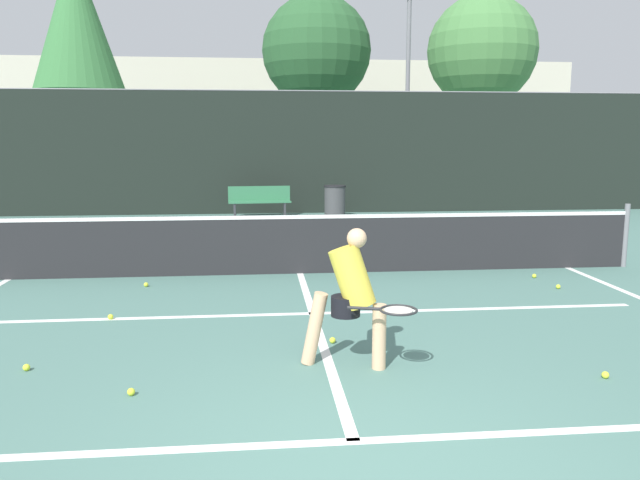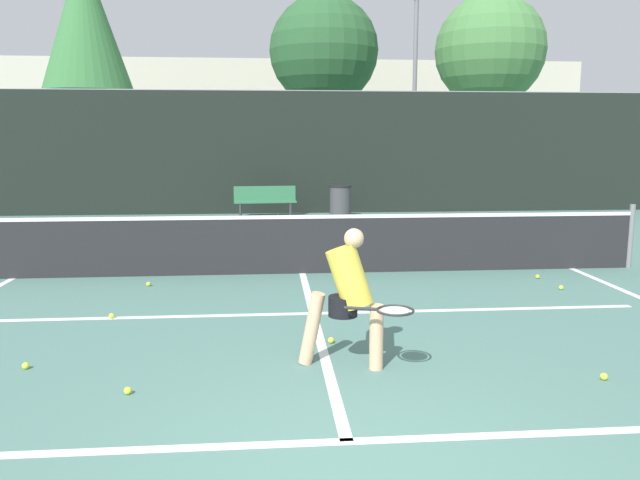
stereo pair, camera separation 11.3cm
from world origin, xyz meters
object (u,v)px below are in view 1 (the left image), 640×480
at_px(player_practicing, 351,293).
at_px(trash_bin, 335,202).
at_px(courtside_bench, 260,201).
at_px(parked_car, 138,188).

distance_m(player_practicing, trash_bin, 11.30).
height_order(player_practicing, courtside_bench, player_practicing).
bearing_deg(player_practicing, courtside_bench, 110.60).
distance_m(trash_bin, parked_car, 6.99).
relative_size(courtside_bench, parked_car, 0.42).
bearing_deg(trash_bin, courtside_bench, 172.87).
relative_size(player_practicing, parked_car, 0.32).
distance_m(player_practicing, parked_car, 15.67).
height_order(trash_bin, parked_car, parked_car).
distance_m(courtside_bench, parked_car, 5.20).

